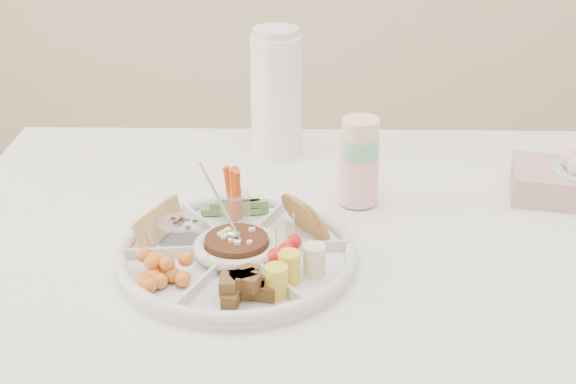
{
  "coord_description": "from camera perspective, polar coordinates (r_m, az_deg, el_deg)",
  "views": [
    {
      "loc": [
        -0.13,
        -1.19,
        1.43
      ],
      "look_at": [
        -0.15,
        0.02,
        0.84
      ],
      "focal_mm": 50.0,
      "sensor_mm": 36.0,
      "label": 1
    }
  ],
  "objects": [
    {
      "name": "party_tray",
      "position": [
        1.29,
        -3.66,
        -4.18
      ],
      "size": [
        0.42,
        0.42,
        0.04
      ],
      "primitive_type": "cylinder",
      "rotation": [
        0.0,
        0.0,
        0.1
      ],
      "color": "silver",
      "rests_on": "dining_table"
    },
    {
      "name": "cup_stack",
      "position": [
        1.45,
        5.11,
        2.76
      ],
      "size": [
        0.08,
        0.08,
        0.2
      ],
      "primitive_type": "cylinder",
      "rotation": [
        0.0,
        0.0,
        -0.15
      ],
      "color": "white",
      "rests_on": "dining_table"
    },
    {
      "name": "thermos",
      "position": [
        1.65,
        -0.84,
        7.17
      ],
      "size": [
        0.13,
        0.13,
        0.27
      ],
      "primitive_type": "cylinder",
      "rotation": [
        0.0,
        0.0,
        -0.29
      ],
      "color": "white",
      "rests_on": "dining_table"
    },
    {
      "name": "napkin_stack",
      "position": [
        1.58,
        18.62,
        0.66
      ],
      "size": [
        0.19,
        0.18,
        0.06
      ],
      "primitive_type": "cube",
      "rotation": [
        0.0,
        0.0,
        -0.22
      ],
      "color": "#BD9194",
      "rests_on": "dining_table"
    },
    {
      "name": "bean_dip",
      "position": [
        1.28,
        -3.67,
        -3.89
      ],
      "size": [
        0.11,
        0.11,
        0.04
      ],
      "primitive_type": "cylinder",
      "rotation": [
        0.0,
        0.0,
        0.1
      ],
      "color": "black",
      "rests_on": "party_tray"
    },
    {
      "name": "tortillas",
      "position": [
        1.34,
        1.06,
        -1.8
      ],
      "size": [
        0.11,
        0.11,
        0.06
      ],
      "primitive_type": null,
      "rotation": [
        0.0,
        0.0,
        0.1
      ],
      "color": "#946041",
      "rests_on": "party_tray"
    },
    {
      "name": "granola_chunks",
      "position": [
        1.17,
        -3.52,
        -6.8
      ],
      "size": [
        0.12,
        0.12,
        0.05
      ],
      "primitive_type": null,
      "rotation": [
        0.0,
        0.0,
        0.1
      ],
      "color": "#523820",
      "rests_on": "party_tray"
    },
    {
      "name": "banana_tomato",
      "position": [
        1.22,
        1.67,
        -4.02
      ],
      "size": [
        0.12,
        0.12,
        0.09
      ],
      "primitive_type": null,
      "rotation": [
        0.0,
        0.0,
        0.1
      ],
      "color": "#FFE587",
      "rests_on": "party_tray"
    },
    {
      "name": "carrot_cucumber",
      "position": [
        1.38,
        -3.84,
        0.02
      ],
      "size": [
        0.12,
        0.12,
        0.1
      ],
      "primitive_type": null,
      "rotation": [
        0.0,
        0.0,
        0.1
      ],
      "color": "#CE4B15",
      "rests_on": "party_tray"
    },
    {
      "name": "pita_raisins",
      "position": [
        1.34,
        -8.58,
        -2.14
      ],
      "size": [
        0.11,
        0.11,
        0.06
      ],
      "primitive_type": null,
      "rotation": [
        0.0,
        0.0,
        0.1
      ],
      "color": "#E8C57A",
      "rests_on": "party_tray"
    },
    {
      "name": "cherries",
      "position": [
        1.23,
        -8.88,
        -5.33
      ],
      "size": [
        0.12,
        0.12,
        0.04
      ],
      "primitive_type": null,
      "rotation": [
        0.0,
        0.0,
        0.1
      ],
      "color": "orange",
      "rests_on": "party_tray"
    }
  ]
}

